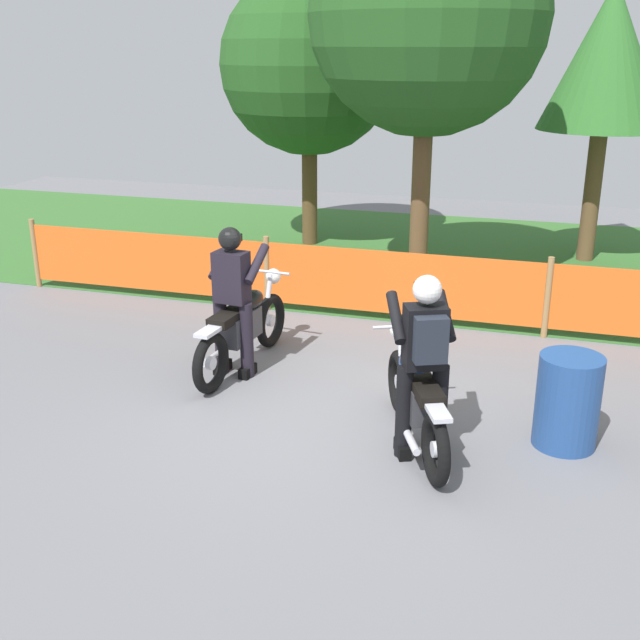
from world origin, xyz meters
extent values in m
cube|color=slate|center=(0.00, 0.00, -0.01)|extent=(24.00, 24.00, 0.02)
cube|color=#386B2D|center=(0.00, 6.41, 0.01)|extent=(24.00, 7.01, 0.01)
cylinder|color=#997547|center=(-5.62, 2.90, 0.53)|extent=(0.08, 0.08, 1.05)
cylinder|color=#997547|center=(-1.87, 2.90, 0.53)|extent=(0.08, 0.08, 1.05)
cylinder|color=#997547|center=(1.87, 2.90, 0.53)|extent=(0.08, 0.08, 1.05)
cube|color=orange|center=(-3.75, 2.90, 0.54)|extent=(3.67, 0.02, 0.85)
cube|color=orange|center=(0.00, 2.90, 0.54)|extent=(3.67, 0.02, 0.85)
cylinder|color=brown|center=(-2.47, 6.71, 1.05)|extent=(0.28, 0.28, 2.11)
sphere|color=#23511E|center=(-2.47, 6.71, 3.20)|extent=(3.12, 3.12, 3.12)
cylinder|color=brown|center=(-0.07, 4.64, 1.37)|extent=(0.28, 0.28, 2.75)
sphere|color=#23511E|center=(-0.07, 4.64, 3.92)|extent=(3.35, 3.35, 3.35)
cylinder|color=brown|center=(2.43, 6.99, 1.10)|extent=(0.28, 0.28, 2.20)
cone|color=#33702D|center=(2.43, 6.99, 3.34)|extent=(2.06, 2.06, 2.29)
torus|color=black|center=(0.52, 0.30, 0.32)|extent=(0.36, 0.63, 0.64)
cylinder|color=silver|center=(0.52, 0.30, 0.32)|extent=(0.11, 0.15, 0.14)
torus|color=black|center=(1.09, -0.97, 0.32)|extent=(0.36, 0.63, 0.64)
cylinder|color=silver|center=(1.09, -0.97, 0.32)|extent=(0.11, 0.15, 0.14)
cube|color=#38383D|center=(0.83, -0.38, 0.50)|extent=(0.46, 0.64, 0.32)
ellipsoid|color=navy|center=(0.73, -0.17, 0.72)|extent=(0.43, 0.57, 0.22)
cube|color=black|center=(0.93, -0.61, 0.69)|extent=(0.43, 0.60, 0.10)
cube|color=silver|center=(1.09, -0.97, 0.67)|extent=(0.29, 0.39, 0.04)
cylinder|color=silver|center=(0.55, 0.24, 0.61)|extent=(0.15, 0.23, 0.57)
sphere|color=white|center=(0.48, 0.39, 0.84)|extent=(0.24, 0.24, 0.18)
cylinder|color=silver|center=(0.56, 0.21, 0.95)|extent=(0.56, 0.27, 0.03)
cylinder|color=silver|center=(0.82, -0.71, 0.25)|extent=(0.29, 0.53, 0.07)
torus|color=black|center=(-1.34, 1.60, 0.33)|extent=(0.18, 0.67, 0.66)
cylinder|color=silver|center=(-1.34, 1.60, 0.33)|extent=(0.08, 0.15, 0.14)
torus|color=black|center=(-1.48, 0.16, 0.33)|extent=(0.18, 0.67, 0.66)
cylinder|color=silver|center=(-1.48, 0.16, 0.33)|extent=(0.08, 0.15, 0.14)
cube|color=#38383D|center=(-1.41, 0.83, 0.52)|extent=(0.31, 0.64, 0.33)
ellipsoid|color=black|center=(-1.39, 1.06, 0.75)|extent=(0.30, 0.56, 0.23)
cube|color=black|center=(-1.44, 0.57, 0.71)|extent=(0.28, 0.60, 0.10)
cube|color=silver|center=(-1.48, 0.16, 0.69)|extent=(0.20, 0.39, 0.04)
cylinder|color=silver|center=(-1.34, 1.54, 0.63)|extent=(0.08, 0.25, 0.59)
sphere|color=white|center=(-1.33, 1.70, 0.87)|extent=(0.20, 0.20, 0.19)
cylinder|color=silver|center=(-1.35, 1.50, 0.98)|extent=(0.62, 0.09, 0.03)
cylinder|color=silver|center=(-1.59, 0.53, 0.27)|extent=(0.13, 0.57, 0.07)
cylinder|color=black|center=(0.74, -0.58, 0.43)|extent=(0.20, 0.20, 0.86)
cube|color=black|center=(0.74, -0.58, 0.06)|extent=(0.21, 0.28, 0.12)
cylinder|color=black|center=(1.03, -0.45, 0.43)|extent=(0.20, 0.20, 0.86)
cube|color=black|center=(1.03, -0.45, 0.06)|extent=(0.21, 0.28, 0.12)
cube|color=black|center=(0.89, -0.52, 1.14)|extent=(0.43, 0.37, 0.56)
cylinder|color=black|center=(0.61, -0.44, 1.26)|extent=(0.29, 0.48, 0.38)
cylinder|color=black|center=(1.02, -0.26, 1.26)|extent=(0.29, 0.48, 0.38)
sphere|color=white|center=(0.89, -0.52, 1.56)|extent=(0.33, 0.33, 0.25)
cube|color=black|center=(0.85, -0.43, 1.56)|extent=(0.18, 0.10, 0.08)
cube|color=#1E232D|center=(0.96, -0.67, 1.18)|extent=(0.32, 0.26, 0.40)
cylinder|color=black|center=(-1.59, 0.69, 0.43)|extent=(0.16, 0.16, 0.86)
cube|color=black|center=(-1.59, 0.69, 0.06)|extent=(0.13, 0.27, 0.12)
cylinder|color=black|center=(-1.27, 0.66, 0.43)|extent=(0.16, 0.16, 0.86)
cube|color=black|center=(-1.27, 0.66, 0.06)|extent=(0.13, 0.27, 0.12)
cube|color=black|center=(-1.43, 0.67, 1.14)|extent=(0.38, 0.27, 0.56)
cylinder|color=black|center=(-1.63, 0.87, 1.26)|extent=(0.15, 0.49, 0.38)
cylinder|color=black|center=(-1.19, 0.83, 1.26)|extent=(0.15, 0.49, 0.38)
sphere|color=black|center=(-1.43, 0.67, 1.56)|extent=(0.27, 0.27, 0.25)
cube|color=black|center=(-1.42, 0.77, 1.56)|extent=(0.18, 0.05, 0.08)
cube|color=black|center=(0.46, 1.42, 0.01)|extent=(0.32, 0.32, 0.03)
cone|color=orange|center=(0.46, 1.42, 0.28)|extent=(0.26, 0.26, 0.50)
cylinder|color=white|center=(0.46, 1.42, 0.31)|extent=(0.15, 0.15, 0.06)
cylinder|color=navy|center=(2.14, 0.05, 0.44)|extent=(0.58, 0.58, 0.88)
camera|label=1|loc=(1.84, -6.75, 3.51)|focal=43.51mm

